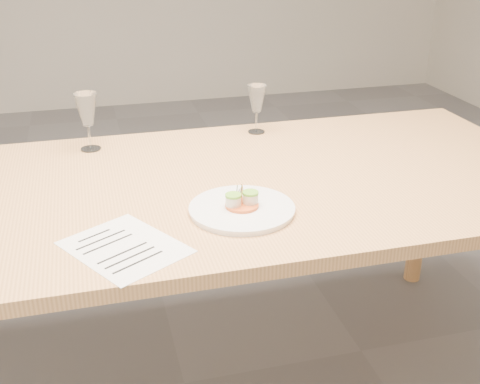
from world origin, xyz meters
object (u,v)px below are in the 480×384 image
object	(u,v)px
wine_glass_1	(87,111)
dinner_plate	(242,208)
dining_table	(175,206)
recipe_sheet	(125,247)
wine_glass_2	(257,100)

from	to	relation	value
wine_glass_1	dinner_plate	bearing A→B (deg)	-57.80
dining_table	dinner_plate	world-z (taller)	dinner_plate
recipe_sheet	wine_glass_1	size ratio (longest dim) A/B	1.81
wine_glass_2	wine_glass_1	bearing A→B (deg)	-177.32
dining_table	dinner_plate	bearing A→B (deg)	-56.20
recipe_sheet	wine_glass_1	bearing A→B (deg)	63.65
wine_glass_1	dining_table	bearing A→B (deg)	-58.76
dinner_plate	wine_glass_1	bearing A→B (deg)	122.20
dinner_plate	recipe_sheet	size ratio (longest dim) A/B	0.81
dining_table	wine_glass_2	world-z (taller)	wine_glass_2
dining_table	dinner_plate	size ratio (longest dim) A/B	8.43
recipe_sheet	wine_glass_2	bearing A→B (deg)	22.93
dining_table	recipe_sheet	size ratio (longest dim) A/B	6.81
dining_table	recipe_sheet	xyz separation A→B (m)	(-0.17, -0.33, 0.07)
dinner_plate	wine_glass_1	distance (m)	0.71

